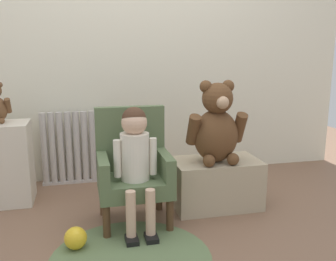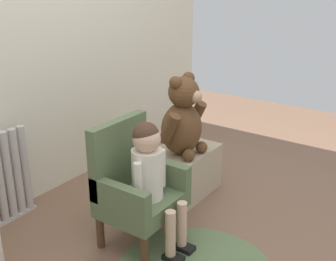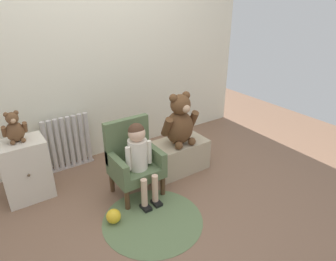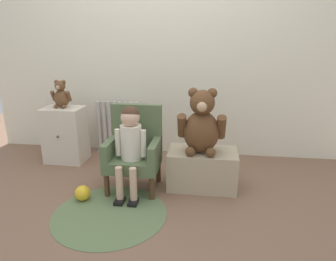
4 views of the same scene
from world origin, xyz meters
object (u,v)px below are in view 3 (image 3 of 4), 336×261
floor_rug (153,220)px  toy_ball (114,216)px  small_dresser (26,170)px  low_bench (179,155)px  child_armchair (134,160)px  large_teddy_bear (180,122)px  small_teddy_bear (14,129)px  child_figure (139,151)px  radiator (68,143)px

floor_rug → toy_ball: toy_ball is taller
small_dresser → low_bench: 1.47m
child_armchair → large_teddy_bear: large_teddy_bear is taller
large_teddy_bear → small_teddy_bear: large_teddy_bear is taller
child_figure → floor_rug: child_figure is taller
child_figure → large_teddy_bear: (0.55, 0.16, 0.09)m
child_armchair → small_teddy_bear: (-0.85, 0.48, 0.35)m
radiator → toy_ball: 1.08m
child_figure → small_teddy_bear: small_teddy_bear is taller
low_bench → small_teddy_bear: (-1.43, 0.41, 0.53)m
low_bench → floor_rug: 0.86m
small_dresser → low_bench: bearing=-15.5°
child_armchair → small_teddy_bear: 1.04m
small_dresser → small_teddy_bear: (-0.01, 0.01, 0.40)m
radiator → low_bench: bearing=-36.2°
small_dresser → floor_rug: 1.23m
small_dresser → child_armchair: bearing=-28.9°
small_dresser → low_bench: small_dresser is taller
toy_ball → child_figure: bearing=26.6°
radiator → floor_rug: (0.29, -1.22, -0.28)m
low_bench → large_teddy_bear: 0.40m
child_figure → large_teddy_bear: size_ratio=1.36×
small_teddy_bear → small_dresser: bearing=-58.5°
radiator → child_figure: 0.97m
child_figure → large_teddy_bear: large_teddy_bear is taller
large_teddy_bear → small_teddy_bear: size_ratio=1.95×
large_teddy_bear → toy_ball: size_ratio=4.40×
low_bench → large_teddy_bear: large_teddy_bear is taller
low_bench → floor_rug: size_ratio=0.69×
radiator → small_dresser: (-0.47, -0.30, -0.00)m
low_bench → floor_rug: low_bench is taller
low_bench → large_teddy_bear: size_ratio=1.08×
small_teddy_bear → child_figure: bearing=-34.8°
radiator → large_teddy_bear: 1.20m
toy_ball → child_armchair: bearing=39.2°
low_bench → small_teddy_bear: 1.57m
small_dresser → toy_ball: bearing=-57.3°
child_figure → low_bench: 0.68m
radiator → small_teddy_bear: (-0.48, -0.28, 0.40)m
large_teddy_bear → small_teddy_bear: bearing=162.8°
child_armchair → floor_rug: size_ratio=0.84×
radiator → low_bench: size_ratio=1.00×
radiator → toy_ball: (0.01, -1.06, -0.23)m
child_armchair → large_teddy_bear: 0.60m
large_teddy_bear → toy_ball: (-0.91, -0.34, -0.50)m
floor_rug → large_teddy_bear: bearing=38.2°
child_armchair → small_teddy_bear: small_teddy_bear is taller
large_teddy_bear → small_teddy_bear: (-1.41, 0.44, 0.13)m
radiator → low_bench: radiator is taller
radiator → large_teddy_bear: large_teddy_bear is taller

